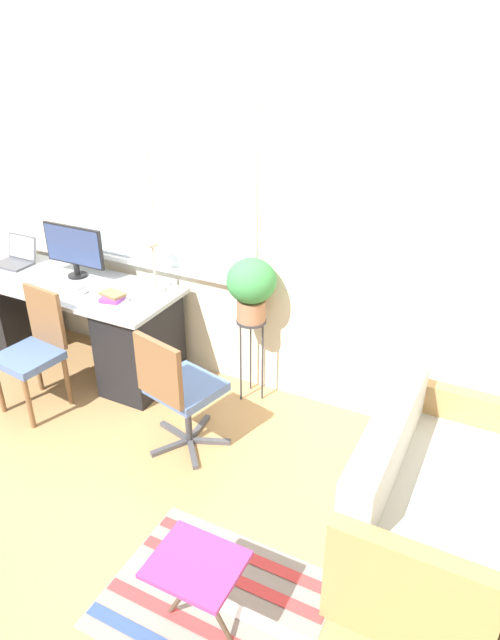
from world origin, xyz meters
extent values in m
plane|color=tan|center=(0.00, 0.00, 0.00)|extent=(14.00, 14.00, 0.00)
cube|color=beige|center=(0.00, 0.76, 1.35)|extent=(9.00, 0.06, 2.70)
cube|color=white|center=(-0.83, 0.72, 1.44)|extent=(0.82, 0.02, 1.24)
cube|color=white|center=(-0.83, 0.71, 1.44)|extent=(0.75, 0.01, 1.17)
cube|color=white|center=(0.02, 0.72, 1.44)|extent=(0.82, 0.02, 1.24)
cube|color=white|center=(0.02, 0.71, 1.44)|extent=(0.75, 0.01, 1.17)
cube|color=white|center=(-0.41, 0.72, 0.83)|extent=(1.72, 0.11, 0.04)
cube|color=#9EA3A8|center=(-0.99, 0.34, 0.71)|extent=(1.78, 0.68, 0.03)
cube|color=black|center=(-1.65, 0.34, 0.35)|extent=(0.40, 0.60, 0.69)
cube|color=black|center=(-0.34, 0.34, 0.35)|extent=(0.40, 0.60, 0.69)
cube|color=#4C4C51|center=(-1.62, 0.39, 0.73)|extent=(0.29, 0.20, 0.02)
cube|color=#4C4C51|center=(-1.62, 0.52, 0.84)|extent=(0.29, 0.06, 0.20)
cube|color=silver|center=(-1.62, 0.51, 0.84)|extent=(0.26, 0.05, 0.17)
cylinder|color=black|center=(-0.99, 0.46, 0.73)|extent=(0.15, 0.15, 0.02)
cylinder|color=black|center=(-0.99, 0.46, 0.79)|extent=(0.05, 0.05, 0.09)
cube|color=black|center=(-0.99, 0.47, 0.97)|extent=(0.54, 0.02, 0.31)
cube|color=navy|center=(-0.99, 0.45, 0.97)|extent=(0.52, 0.01, 0.28)
cube|color=silver|center=(-1.00, 0.24, 0.73)|extent=(0.40, 0.15, 0.02)
ellipsoid|color=silver|center=(-0.73, 0.25, 0.74)|extent=(0.03, 0.06, 0.03)
cylinder|color=#BCB299|center=(-0.31, 0.53, 0.73)|extent=(0.15, 0.15, 0.01)
cylinder|color=#BCB299|center=(-0.31, 0.53, 0.90)|extent=(0.02, 0.02, 0.33)
ellipsoid|color=#BCB299|center=(-0.31, 0.53, 1.09)|extent=(0.10, 0.10, 0.07)
cube|color=white|center=(-0.45, 0.21, 0.73)|extent=(0.20, 0.15, 0.02)
cube|color=purple|center=(-0.44, 0.20, 0.76)|extent=(0.16, 0.15, 0.03)
cube|color=olive|center=(-0.45, 0.22, 0.78)|extent=(0.19, 0.14, 0.02)
cylinder|color=brown|center=(-0.71, -0.44, 0.21)|extent=(0.04, 0.04, 0.42)
cylinder|color=brown|center=(-0.99, -0.08, 0.21)|extent=(0.04, 0.04, 0.42)
cylinder|color=brown|center=(-0.67, -0.12, 0.21)|extent=(0.04, 0.04, 0.42)
cube|color=#4C6699|center=(-0.85, -0.26, 0.42)|extent=(0.42, 0.41, 0.06)
cube|color=brown|center=(-0.83, -0.07, 0.66)|extent=(0.35, 0.07, 0.42)
cube|color=#47474C|center=(0.20, -0.06, 0.01)|extent=(0.28, 0.10, 0.03)
cube|color=#47474C|center=(0.26, -0.21, 0.01)|extent=(0.17, 0.25, 0.03)
cube|color=#47474C|center=(0.42, -0.20, 0.01)|extent=(0.21, 0.23, 0.03)
cube|color=#47474C|center=(0.46, -0.04, 0.01)|extent=(0.27, 0.14, 0.03)
cube|color=#47474C|center=(0.33, 0.05, 0.01)|extent=(0.06, 0.28, 0.03)
cylinder|color=#333338|center=(0.34, -0.09, 0.22)|extent=(0.04, 0.04, 0.38)
cube|color=#4C6699|center=(0.34, -0.09, 0.44)|extent=(0.49, 0.47, 0.06)
cube|color=brown|center=(0.29, -0.29, 0.66)|extent=(0.37, 0.12, 0.39)
cube|color=beige|center=(1.91, -0.21, 0.20)|extent=(0.73, 1.15, 0.40)
cube|color=beige|center=(1.63, -0.21, 0.58)|extent=(0.16, 1.15, 0.35)
cube|color=#A87F4C|center=(1.91, -0.83, 0.30)|extent=(0.73, 0.09, 0.59)
cube|color=#A87F4C|center=(1.91, 0.41, 0.30)|extent=(0.73, 0.09, 0.59)
cylinder|color=#333338|center=(0.46, 0.57, 0.63)|extent=(0.21, 0.21, 0.02)
cylinder|color=#333338|center=(0.55, 0.57, 0.31)|extent=(0.01, 0.01, 0.62)
cylinder|color=#333338|center=(0.41, 0.65, 0.31)|extent=(0.01, 0.01, 0.62)
cylinder|color=#333338|center=(0.41, 0.49, 0.31)|extent=(0.01, 0.01, 0.62)
cylinder|color=#9E6B4C|center=(0.46, 0.57, 0.71)|extent=(0.20, 0.20, 0.15)
ellipsoid|color=#388442|center=(0.46, 0.57, 0.93)|extent=(0.34, 0.34, 0.31)
cube|color=gray|center=(1.07, -1.03, 0.00)|extent=(1.03, 0.82, 0.01)
cube|color=#C63838|center=(1.07, -1.18, 0.01)|extent=(1.01, 0.07, 0.00)
cube|color=white|center=(1.07, -1.03, 0.01)|extent=(1.01, 0.07, 0.00)
cube|color=#C63838|center=(1.07, -0.88, 0.01)|extent=(1.01, 0.07, 0.00)
cube|color=#C63838|center=(1.07, -0.74, 0.01)|extent=(1.01, 0.07, 0.00)
cube|color=#93337A|center=(1.08, -1.17, 0.42)|extent=(0.39, 0.33, 0.02)
cylinder|color=#4C3D2D|center=(1.01, -1.17, 0.20)|extent=(0.22, 0.02, 0.42)
cylinder|color=#4C3D2D|center=(1.14, -1.17, 0.20)|extent=(0.22, 0.02, 0.42)
camera|label=1|loc=(2.04, -2.56, 2.48)|focal=32.00mm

